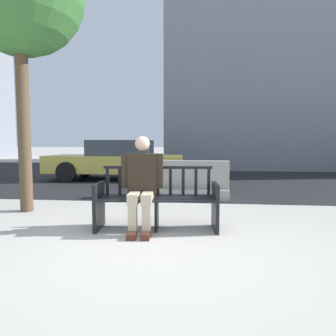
# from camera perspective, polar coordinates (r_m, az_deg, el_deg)

# --- Properties ---
(ground_plane) EXTENTS (200.00, 200.00, 0.00)m
(ground_plane) POSITION_cam_1_polar(r_m,az_deg,el_deg) (3.59, -2.42, -15.01)
(ground_plane) COLOR #B7B2A8
(street_asphalt) EXTENTS (120.00, 12.00, 0.01)m
(street_asphalt) POSITION_cam_1_polar(r_m,az_deg,el_deg) (12.12, 3.68, -1.07)
(street_asphalt) COLOR black
(street_asphalt) RESTS_ON ground
(street_bench) EXTENTS (1.72, 0.65, 0.88)m
(street_bench) POSITION_cam_1_polar(r_m,az_deg,el_deg) (4.25, -2.15, -6.36)
(street_bench) COLOR black
(street_bench) RESTS_ON ground
(seated_person) EXTENTS (0.59, 0.74, 1.31)m
(seated_person) POSITION_cam_1_polar(r_m,az_deg,el_deg) (4.17, -4.99, -2.51)
(seated_person) COLOR #2D2319
(seated_person) RESTS_ON ground
(jersey_barrier_centre) EXTENTS (2.02, 0.75, 0.84)m
(jersey_barrier_centre) POSITION_cam_1_polar(r_m,az_deg,el_deg) (6.62, 2.84, -2.89)
(jersey_barrier_centre) COLOR gray
(jersey_barrier_centre) RESTS_ON ground
(car_taxi_near) EXTENTS (4.52, 2.03, 1.32)m
(car_taxi_near) POSITION_cam_1_polar(r_m,az_deg,el_deg) (10.26, -9.58, 1.52)
(car_taxi_near) COLOR #DBC64C
(car_taxi_near) RESTS_ON ground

